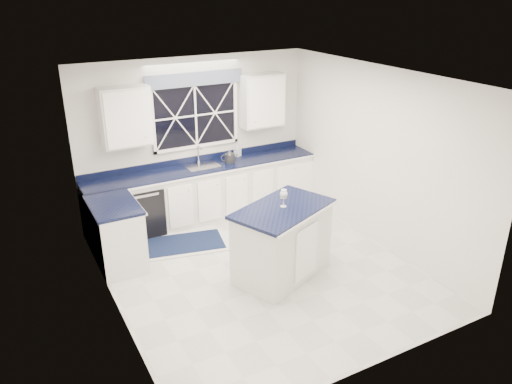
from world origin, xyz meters
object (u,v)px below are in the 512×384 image
dishwasher (142,209)px  faucet (199,154)px  island (282,241)px  soap_bottle (238,150)px  kettle (230,157)px  wine_glass (284,195)px

dishwasher → faucet: size_ratio=2.72×
island → soap_bottle: 2.51m
dishwasher → kettle: kettle is taller
faucet → island: bearing=-85.0°
faucet → wine_glass: size_ratio=1.26×
faucet → soap_bottle: size_ratio=1.40×
island → kettle: 2.25m
wine_glass → soap_bottle: bearing=77.9°
island → wine_glass: wine_glass is taller
kettle → soap_bottle: 0.35m
island → dishwasher: bearing=98.3°
island → faucet: bearing=72.3°
wine_glass → soap_bottle: size_ratio=1.12×
wine_glass → dishwasher: bearing=121.5°
island → kettle: kettle is taller
wine_glass → faucet: bearing=95.5°
island → soap_bottle: bearing=54.9°
dishwasher → faucet: (1.10, 0.19, 0.69)m
dishwasher → island: 2.55m
kettle → soap_bottle: size_ratio=1.31×
dishwasher → island: bearing=-59.1°
kettle → soap_bottle: bearing=59.2°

